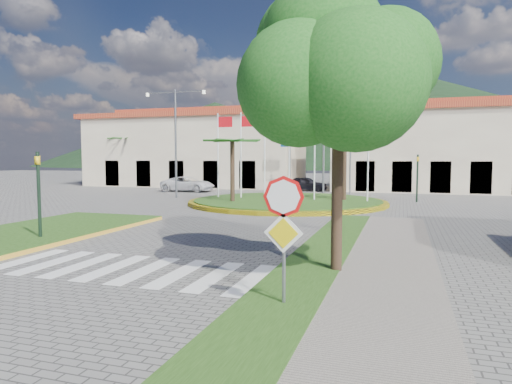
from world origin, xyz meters
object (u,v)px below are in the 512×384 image
(stop_sign, at_px, (284,220))
(deciduous_tree, at_px, (339,68))
(roundabout_island, at_px, (287,201))
(white_van, at_px, (188,184))
(car_dark_a, at_px, (306,184))
(car_dark_b, at_px, (385,185))

(stop_sign, relative_size, deciduous_tree, 0.39)
(roundabout_island, bearing_deg, deciduous_tree, -72.09)
(stop_sign, bearing_deg, roundabout_island, 103.73)
(white_van, bearing_deg, car_dark_a, -69.50)
(car_dark_a, xyz_separation_m, car_dark_b, (6.82, 0.36, -0.05))
(deciduous_tree, distance_m, white_van, 30.33)
(roundabout_island, bearing_deg, white_van, 143.99)
(deciduous_tree, bearing_deg, car_dark_b, 89.76)
(deciduous_tree, bearing_deg, stop_sign, -101.18)
(white_van, bearing_deg, roundabout_island, -126.61)
(roundabout_island, xyz_separation_m, white_van, (-11.04, 8.02, 0.48))
(roundabout_island, height_order, car_dark_b, roundabout_island)
(car_dark_a, bearing_deg, deciduous_tree, -164.80)
(roundabout_island, bearing_deg, car_dark_b, 65.23)
(stop_sign, height_order, white_van, stop_sign)
(deciduous_tree, distance_m, car_dark_a, 29.93)
(deciduous_tree, height_order, car_dark_b, deciduous_tree)
(white_van, bearing_deg, stop_sign, -151.01)
(stop_sign, xyz_separation_m, car_dark_a, (-6.10, 31.85, -1.14))
(deciduous_tree, xyz_separation_m, car_dark_b, (0.12, 29.17, -4.57))
(roundabout_island, relative_size, car_dark_a, 3.32)
(white_van, distance_m, car_dark_b, 17.16)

